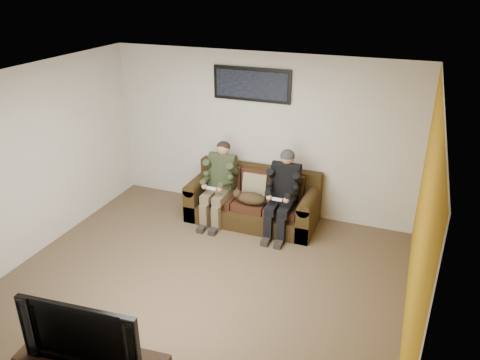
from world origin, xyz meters
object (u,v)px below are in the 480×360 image
at_px(cat, 250,198).
at_px(person_left, 220,179).
at_px(sofa, 254,201).
at_px(television, 87,328).
at_px(framed_poster, 252,84).
at_px(person_right, 283,188).

bearing_deg(cat, person_left, 169.56).
distance_m(sofa, television, 3.81).
xyz_separation_m(person_left, framed_poster, (0.32, 0.56, 1.40)).
distance_m(framed_poster, television, 4.37).
relative_size(sofa, person_right, 1.60).
height_order(person_right, television, person_right).
distance_m(cat, television, 3.52).
height_order(sofa, framed_poster, framed_poster).
relative_size(sofa, television, 1.76).
relative_size(sofa, framed_poster, 1.62).
bearing_deg(cat, sofa, 95.77).
xyz_separation_m(framed_poster, television, (-0.05, -4.17, -1.33)).
height_order(person_left, television, person_left).
bearing_deg(television, person_left, 89.14).
relative_size(person_right, framed_poster, 1.02).
relative_size(person_left, framed_poster, 1.01).
height_order(sofa, person_left, person_left).
height_order(sofa, person_right, person_right).
distance_m(sofa, framed_poster, 1.84).
relative_size(person_right, television, 1.10).
relative_size(person_left, cat, 1.92).
xyz_separation_m(person_left, cat, (0.55, -0.10, -0.19)).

